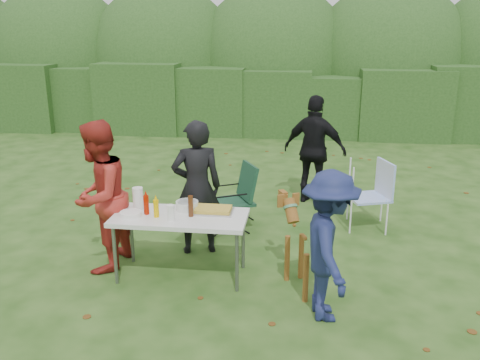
# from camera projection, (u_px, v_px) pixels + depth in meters

# --- Properties ---
(ground) EXTENTS (80.00, 80.00, 0.00)m
(ground) POSITION_uv_depth(u_px,v_px,m) (217.00, 271.00, 5.98)
(ground) COLOR #1E4211
(hedge_row) EXTENTS (22.00, 1.40, 1.70)m
(hedge_row) POSITION_uv_depth(u_px,v_px,m) (269.00, 102.00, 13.31)
(hedge_row) COLOR #23471C
(hedge_row) RESTS_ON ground
(shrub_backdrop) EXTENTS (20.00, 2.60, 3.20)m
(shrub_backdrop) POSITION_uv_depth(u_px,v_px,m) (273.00, 68.00, 14.61)
(shrub_backdrop) COLOR #3D6628
(shrub_backdrop) RESTS_ON ground
(folding_table) EXTENTS (1.50, 0.70, 0.74)m
(folding_table) POSITION_uv_depth(u_px,v_px,m) (180.00, 220.00, 5.69)
(folding_table) COLOR silver
(folding_table) RESTS_ON ground
(person_cook) EXTENTS (0.72, 0.58, 1.70)m
(person_cook) POSITION_uv_depth(u_px,v_px,m) (197.00, 188.00, 6.28)
(person_cook) COLOR black
(person_cook) RESTS_ON ground
(person_red_jacket) EXTENTS (0.74, 0.91, 1.77)m
(person_red_jacket) POSITION_uv_depth(u_px,v_px,m) (99.00, 197.00, 5.84)
(person_red_jacket) COLOR #A32820
(person_red_jacket) RESTS_ON ground
(person_black_puffy) EXTENTS (1.10, 0.74, 1.74)m
(person_black_puffy) POSITION_uv_depth(u_px,v_px,m) (315.00, 150.00, 8.08)
(person_black_puffy) COLOR black
(person_black_puffy) RESTS_ON ground
(child) EXTENTS (0.71, 1.05, 1.50)m
(child) POSITION_uv_depth(u_px,v_px,m) (329.00, 246.00, 4.86)
(child) COLOR navy
(child) RESTS_ON ground
(dog) EXTENTS (0.78, 1.05, 0.93)m
(dog) POSITION_uv_depth(u_px,v_px,m) (304.00, 250.00, 5.45)
(dog) COLOR brown
(dog) RESTS_ON ground
(camping_chair) EXTENTS (0.81, 0.81, 0.95)m
(camping_chair) POSITION_uv_depth(u_px,v_px,m) (233.00, 198.00, 7.05)
(camping_chair) COLOR #183F2A
(camping_chair) RESTS_ON ground
(lawn_chair) EXTENTS (0.73, 0.73, 0.97)m
(lawn_chair) POSITION_uv_depth(u_px,v_px,m) (368.00, 195.00, 7.15)
(lawn_chair) COLOR #4372E4
(lawn_chair) RESTS_ON ground
(food_tray) EXTENTS (0.45, 0.30, 0.02)m
(food_tray) POSITION_uv_depth(u_px,v_px,m) (213.00, 211.00, 5.77)
(food_tray) COLOR #B7B7BA
(food_tray) RESTS_ON folding_table
(focaccia_bread) EXTENTS (0.40, 0.26, 0.04)m
(focaccia_bread) POSITION_uv_depth(u_px,v_px,m) (213.00, 209.00, 5.76)
(focaccia_bread) COLOR gold
(focaccia_bread) RESTS_ON food_tray
(mustard_bottle) EXTENTS (0.06, 0.06, 0.20)m
(mustard_bottle) POSITION_uv_depth(u_px,v_px,m) (156.00, 208.00, 5.60)
(mustard_bottle) COLOR #E2B200
(mustard_bottle) RESTS_ON folding_table
(ketchup_bottle) EXTENTS (0.06, 0.06, 0.22)m
(ketchup_bottle) POSITION_uv_depth(u_px,v_px,m) (146.00, 205.00, 5.68)
(ketchup_bottle) COLOR #9C1401
(ketchup_bottle) RESTS_ON folding_table
(beer_bottle) EXTENTS (0.06, 0.06, 0.24)m
(beer_bottle) POSITION_uv_depth(u_px,v_px,m) (191.00, 206.00, 5.61)
(beer_bottle) COLOR #47230F
(beer_bottle) RESTS_ON folding_table
(paper_towel_roll) EXTENTS (0.12, 0.12, 0.26)m
(paper_towel_roll) POSITION_uv_depth(u_px,v_px,m) (138.00, 198.00, 5.83)
(paper_towel_roll) COLOR white
(paper_towel_roll) RESTS_ON folding_table
(cup_stack) EXTENTS (0.08, 0.08, 0.18)m
(cup_stack) POSITION_uv_depth(u_px,v_px,m) (171.00, 213.00, 5.50)
(cup_stack) COLOR white
(cup_stack) RESTS_ON folding_table
(pasta_bowl) EXTENTS (0.26, 0.26, 0.10)m
(pasta_bowl) POSITION_uv_depth(u_px,v_px,m) (187.00, 205.00, 5.84)
(pasta_bowl) COLOR silver
(pasta_bowl) RESTS_ON folding_table
(plate_stack) EXTENTS (0.24, 0.24, 0.05)m
(plate_stack) POSITION_uv_depth(u_px,v_px,m) (131.00, 214.00, 5.65)
(plate_stack) COLOR white
(plate_stack) RESTS_ON folding_table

